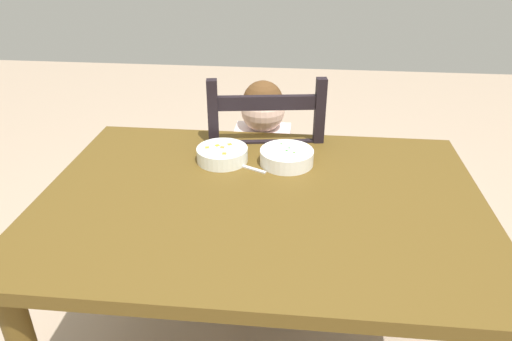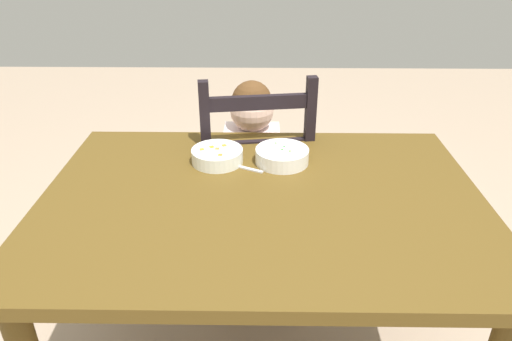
{
  "view_description": "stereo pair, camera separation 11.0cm",
  "coord_description": "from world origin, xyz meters",
  "px_view_note": "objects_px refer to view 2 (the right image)",
  "views": [
    {
      "loc": [
        0.11,
        -1.2,
        1.49
      ],
      "look_at": [
        -0.02,
        0.07,
        0.81
      ],
      "focal_mm": 33.46,
      "sensor_mm": 36.0,
      "label": 1
    },
    {
      "loc": [
        -0.0,
        -1.21,
        1.49
      ],
      "look_at": [
        -0.02,
        0.07,
        0.81
      ],
      "focal_mm": 33.46,
      "sensor_mm": 36.0,
      "label": 2
    }
  ],
  "objects_px": {
    "dining_table": "(263,225)",
    "dining_chair": "(254,193)",
    "bowl_of_peas": "(283,155)",
    "bowl_of_carrots": "(218,155)",
    "child_figure": "(252,160)",
    "spoon": "(238,166)"
  },
  "relations": [
    {
      "from": "dining_table",
      "to": "dining_chair",
      "type": "distance_m",
      "value": 0.55
    },
    {
      "from": "dining_chair",
      "to": "bowl_of_peas",
      "type": "bearing_deg",
      "value": -71.2
    },
    {
      "from": "bowl_of_carrots",
      "to": "dining_table",
      "type": "bearing_deg",
      "value": -55.3
    },
    {
      "from": "dining_table",
      "to": "dining_chair",
      "type": "bearing_deg",
      "value": 93.87
    },
    {
      "from": "child_figure",
      "to": "bowl_of_peas",
      "type": "bearing_deg",
      "value": -69.73
    },
    {
      "from": "bowl_of_carrots",
      "to": "spoon",
      "type": "xyz_separation_m",
      "value": [
        0.07,
        -0.03,
        -0.02
      ]
    },
    {
      "from": "spoon",
      "to": "bowl_of_carrots",
      "type": "bearing_deg",
      "value": 153.63
    },
    {
      "from": "dining_table",
      "to": "child_figure",
      "type": "relative_size",
      "value": 1.4
    },
    {
      "from": "dining_table",
      "to": "bowl_of_peas",
      "type": "xyz_separation_m",
      "value": [
        0.07,
        0.22,
        0.13
      ]
    },
    {
      "from": "bowl_of_peas",
      "to": "spoon",
      "type": "distance_m",
      "value": 0.15
    },
    {
      "from": "bowl_of_carrots",
      "to": "spoon",
      "type": "height_order",
      "value": "bowl_of_carrots"
    },
    {
      "from": "dining_chair",
      "to": "bowl_of_carrots",
      "type": "height_order",
      "value": "dining_chair"
    },
    {
      "from": "spoon",
      "to": "child_figure",
      "type": "bearing_deg",
      "value": 82.98
    },
    {
      "from": "dining_table",
      "to": "bowl_of_peas",
      "type": "relative_size",
      "value": 7.37
    },
    {
      "from": "child_figure",
      "to": "bowl_of_carrots",
      "type": "distance_m",
      "value": 0.35
    },
    {
      "from": "bowl_of_peas",
      "to": "spoon",
      "type": "relative_size",
      "value": 1.35
    },
    {
      "from": "dining_table",
      "to": "bowl_of_peas",
      "type": "bearing_deg",
      "value": 73.27
    },
    {
      "from": "child_figure",
      "to": "dining_chair",
      "type": "bearing_deg",
      "value": 9.51
    },
    {
      "from": "bowl_of_peas",
      "to": "bowl_of_carrots",
      "type": "xyz_separation_m",
      "value": [
        -0.22,
        -0.0,
        -0.0
      ]
    },
    {
      "from": "dining_table",
      "to": "spoon",
      "type": "xyz_separation_m",
      "value": [
        -0.08,
        0.18,
        0.11
      ]
    },
    {
      "from": "dining_chair",
      "to": "child_figure",
      "type": "distance_m",
      "value": 0.16
    },
    {
      "from": "bowl_of_carrots",
      "to": "spoon",
      "type": "bearing_deg",
      "value": -26.37
    }
  ]
}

